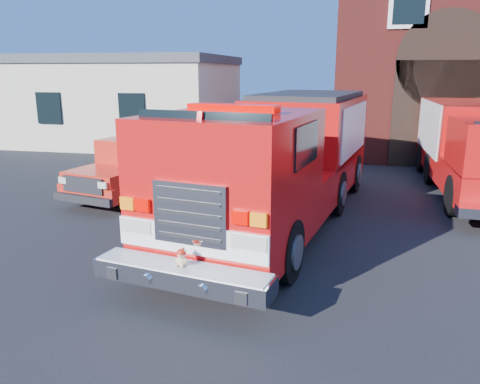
% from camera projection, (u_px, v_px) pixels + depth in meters
% --- Properties ---
extents(ground, '(100.00, 100.00, 0.00)m').
position_uv_depth(ground, '(251.00, 234.00, 10.65)').
color(ground, black).
rests_on(ground, ground).
extents(parking_stripe_far, '(0.12, 3.00, 0.01)m').
position_uv_depth(parking_stripe_far, '(478.00, 180.00, 15.92)').
color(parking_stripe_far, '#DBB30B').
rests_on(parking_stripe_far, ground).
extents(side_building, '(10.20, 8.20, 4.35)m').
position_uv_depth(side_building, '(130.00, 99.00, 24.26)').
color(side_building, beige).
rests_on(side_building, ground).
extents(fire_engine, '(4.44, 10.21, 3.04)m').
position_uv_depth(fire_engine, '(283.00, 158.00, 11.27)').
color(fire_engine, black).
rests_on(fire_engine, ground).
extents(pickup_truck, '(2.93, 5.46, 1.70)m').
position_uv_depth(pickup_truck, '(142.00, 167.00, 14.15)').
color(pickup_truck, black).
rests_on(pickup_truck, ground).
extents(secondary_truck, '(2.61, 8.18, 2.65)m').
position_uv_depth(secondary_truck, '(477.00, 145.00, 14.04)').
color(secondary_truck, black).
rests_on(secondary_truck, ground).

